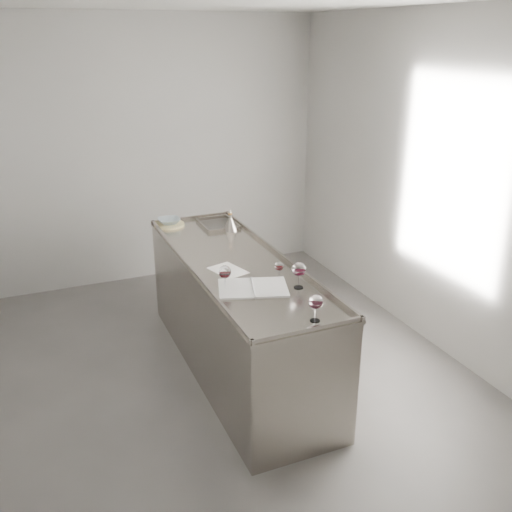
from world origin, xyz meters
name	(u,v)px	position (x,y,z in m)	size (l,w,h in m)	color
room_shell	(182,225)	(0.00, 0.00, 1.40)	(4.54, 5.04, 2.84)	#585552
counter	(237,316)	(0.50, 0.30, 0.47)	(0.77, 2.42, 0.97)	gray
wine_glass_left	(225,273)	(0.25, -0.12, 1.06)	(0.09, 0.09, 0.17)	white
wine_glass_middle	(316,303)	(0.60, -0.78, 1.06)	(0.09, 0.09, 0.17)	white
wine_glass_right	(299,270)	(0.73, -0.30, 1.07)	(0.10, 0.10, 0.19)	white
wine_glass_small	(279,267)	(0.67, -0.11, 1.03)	(0.06, 0.06, 0.13)	white
notebook	(253,288)	(0.43, -0.20, 0.95)	(0.55, 0.46, 0.02)	white
loose_paper_top	(228,270)	(0.38, 0.17, 0.94)	(0.20, 0.28, 0.00)	white
trivet	(169,225)	(0.26, 1.38, 0.95)	(0.27, 0.27, 0.02)	beige
ceramic_bowl	(169,221)	(0.26, 1.38, 0.98)	(0.20, 0.20, 0.05)	#95A6AD
wine_funnel	(230,224)	(0.73, 1.04, 1.00)	(0.14, 0.14, 0.20)	#A49A92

